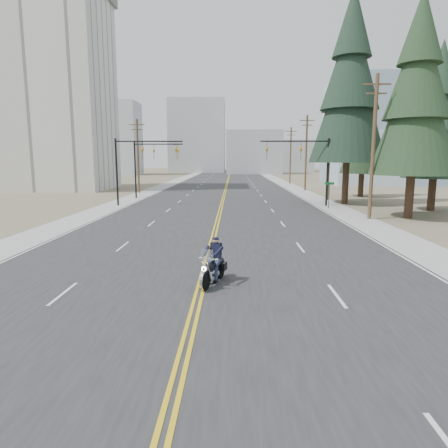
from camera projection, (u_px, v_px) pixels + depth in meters
name	position (u px, v px, depth m)	size (l,w,h in m)	color
ground_plane	(186.00, 346.00, 10.58)	(400.00, 400.00, 0.00)	#776D56
road	(227.00, 184.00, 79.64)	(20.00, 200.00, 0.01)	#303033
sidewalk_left	(170.00, 184.00, 79.91)	(3.00, 200.00, 0.01)	#A5A5A0
sidewalk_right	(285.00, 184.00, 79.38)	(3.00, 200.00, 0.01)	#A5A5A0
traffic_mast_left	(135.00, 159.00, 41.56)	(7.10, 0.26, 7.00)	black
traffic_mast_right	(308.00, 159.00, 41.15)	(7.10, 0.26, 7.00)	black
traffic_mast_far	(148.00, 159.00, 49.47)	(6.10, 0.26, 7.00)	black
street_sign	(329.00, 190.00, 39.64)	(0.90, 0.06, 2.62)	black
utility_pole_b	(373.00, 145.00, 32.02)	(2.20, 0.30, 11.50)	brown
utility_pole_c	(329.00, 152.00, 46.86)	(2.20, 0.30, 11.00)	brown
utility_pole_d	(306.00, 152.00, 61.62)	(2.20, 0.30, 11.50)	brown
utility_pole_e	(291.00, 155.00, 78.43)	(2.20, 0.30, 11.00)	brown
utility_pole_left	(138.00, 155.00, 57.34)	(2.20, 0.30, 10.50)	brown
apartment_block	(49.00, 94.00, 63.06)	(18.00, 14.00, 30.00)	silver
glass_building	(392.00, 132.00, 77.30)	(24.00, 16.00, 20.00)	#9EB5CC
haze_bldg_a	(116.00, 139.00, 123.06)	(14.00, 12.00, 22.00)	#B7BCC6
haze_bldg_b	(254.00, 152.00, 132.59)	(18.00, 14.00, 14.00)	#ADB2B7
haze_bldg_c	(366.00, 145.00, 116.74)	(16.00, 12.00, 18.00)	#B7BCC6
haze_bldg_d	(197.00, 137.00, 146.88)	(20.00, 15.00, 26.00)	#ADB2B7
haze_bldg_e	(294.00, 156.00, 157.03)	(14.00, 14.00, 12.00)	#B7BCC6
haze_bldg_f	(86.00, 150.00, 138.68)	(12.00, 12.00, 16.00)	#ADB2B7
motorcyclist	(213.00, 261.00, 15.70)	(1.01, 2.37, 1.85)	black
conifer_near	(417.00, 90.00, 31.85)	(6.83, 6.83, 18.07)	#382619
conifer_mid	(438.00, 115.00, 36.86)	(5.85, 5.85, 15.61)	#382619
conifer_tall	(350.00, 81.00, 42.10)	(8.15, 8.15, 22.63)	#382619
conifer_far	(364.00, 128.00, 51.03)	(5.70, 5.70, 15.27)	#382619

